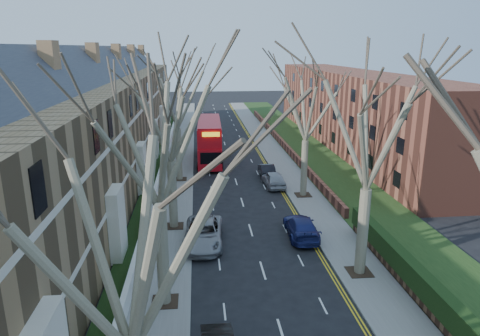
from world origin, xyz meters
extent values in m
cube|color=slate|center=(-6.00, 39.00, 0.06)|extent=(3.00, 102.00, 0.12)
cube|color=slate|center=(6.00, 39.00, 0.06)|extent=(3.00, 102.00, 0.12)
cube|color=olive|center=(-13.80, 31.00, 5.00)|extent=(9.00, 78.00, 10.00)
cube|color=#31323C|center=(-13.80, 31.00, 11.00)|extent=(4.67, 78.00, 4.67)
cube|color=silver|center=(-9.35, 31.00, 3.50)|extent=(0.12, 78.00, 0.35)
cube|color=silver|center=(-9.35, 31.00, 7.00)|extent=(0.12, 78.00, 0.35)
cube|color=brown|center=(17.50, 43.00, 5.00)|extent=(8.00, 54.00, 10.00)
cube|color=brown|center=(7.70, 43.00, 0.57)|extent=(0.35, 54.00, 0.90)
cube|color=brown|center=(7.70, 2.00, 0.42)|extent=(0.40, 24.00, 0.60)
cube|color=black|center=(7.70, 2.00, 1.32)|extent=(0.70, 24.00, 1.20)
cube|color=white|center=(-7.65, 31.00, 0.62)|extent=(0.30, 78.00, 1.00)
cube|color=#1A3613|center=(10.50, 39.00, 0.15)|extent=(6.00, 102.00, 0.06)
cylinder|color=#6C644D|center=(-5.70, 6.00, 2.75)|extent=(0.64, 0.64, 5.25)
cube|color=#2D2116|center=(-5.70, 6.00, 0.14)|extent=(1.40, 1.40, 0.05)
cylinder|color=#6C644D|center=(-5.70, 16.00, 2.66)|extent=(0.64, 0.64, 5.07)
cube|color=#2D2116|center=(-5.70, 16.00, 0.14)|extent=(1.40, 1.40, 0.05)
cylinder|color=#6C644D|center=(-5.70, 28.00, 2.75)|extent=(0.60, 0.60, 5.25)
cube|color=#2D2116|center=(-5.70, 28.00, 0.14)|extent=(1.40, 1.40, 0.05)
cylinder|color=#6C644D|center=(5.70, 8.00, 2.75)|extent=(0.64, 0.64, 5.25)
cube|color=#2D2116|center=(5.70, 8.00, 0.14)|extent=(1.40, 1.40, 0.05)
cylinder|color=#6C644D|center=(5.70, 22.00, 2.66)|extent=(0.60, 0.60, 5.07)
cube|color=#2D2116|center=(5.70, 22.00, 0.14)|extent=(1.40, 1.40, 0.05)
cube|color=red|center=(-2.38, 35.46, 1.50)|extent=(2.92, 11.59, 2.31)
cube|color=red|center=(-2.38, 35.46, 3.70)|extent=(2.91, 11.02, 2.10)
cube|color=black|center=(-2.38, 35.46, 1.97)|extent=(2.92, 10.67, 0.94)
cube|color=black|center=(-2.38, 35.46, 3.81)|extent=(2.91, 10.44, 0.94)
imported|color=gray|center=(-3.53, 13.00, 0.79)|extent=(3.01, 5.85, 1.58)
imported|color=navy|center=(3.47, 13.58, 0.73)|extent=(2.24, 5.09, 1.45)
imported|color=#9C9DA4|center=(3.51, 25.15, 0.76)|extent=(2.01, 4.56, 1.52)
imported|color=black|center=(3.38, 28.55, 0.69)|extent=(1.54, 4.19, 1.37)
camera|label=1|loc=(-3.71, -14.16, 13.12)|focal=32.00mm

